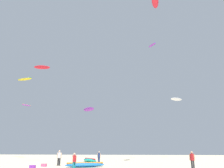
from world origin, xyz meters
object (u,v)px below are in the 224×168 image
at_px(kite_aloft_1, 25,79).
at_px(kite_aloft_5, 176,99).
at_px(person_left, 59,157).
at_px(kite_aloft_6, 152,45).
at_px(kite_aloft_4, 155,1).
at_px(kite_aloft_2, 89,109).
at_px(kite_aloft_3, 42,67).
at_px(cooler_box, 33,167).
at_px(person_foreground, 74,160).
at_px(kite_grounded_mid, 85,165).
at_px(person_midground, 99,156).
at_px(gear_bag, 44,165).
at_px(kite_aloft_0, 26,105).
at_px(kite_grounded_near, 90,160).
at_px(person_right, 192,159).

xyz_separation_m(kite_aloft_1, kite_aloft_5, (34.74, 4.50, -4.56)).
distance_m(person_left, kite_aloft_6, 31.07).
bearing_deg(kite_aloft_6, kite_aloft_4, -91.84).
bearing_deg(kite_aloft_2, kite_aloft_3, -97.21).
bearing_deg(person_left, cooler_box, 161.93).
bearing_deg(person_foreground, kite_aloft_3, -13.58).
distance_m(kite_grounded_mid, kite_aloft_1, 34.06).
relative_size(person_midground, cooler_box, 2.80).
xyz_separation_m(gear_bag, kite_aloft_0, (-13.04, 19.87, 10.77)).
relative_size(gear_bag, kite_aloft_4, 0.15).
xyz_separation_m(kite_grounded_near, kite_aloft_3, (-7.85, -1.98, 14.31)).
relative_size(person_left, cooler_box, 3.10).
xyz_separation_m(kite_aloft_1, kite_aloft_3, (10.49, -14.42, -2.79)).
relative_size(kite_grounded_mid, kite_aloft_4, 1.19).
distance_m(person_foreground, gear_bag, 6.54).
distance_m(person_foreground, kite_aloft_1, 36.50).
relative_size(kite_aloft_0, kite_aloft_5, 0.74).
xyz_separation_m(cooler_box, kite_aloft_1, (-14.70, 23.73, 17.21)).
bearing_deg(person_midground, kite_aloft_1, 71.86).
bearing_deg(gear_bag, kite_aloft_6, 52.83).
distance_m(kite_aloft_1, kite_aloft_3, 18.05).
height_order(kite_grounded_near, kite_aloft_2, kite_aloft_2).
relative_size(kite_aloft_1, kite_aloft_3, 1.57).
height_order(kite_grounded_mid, kite_aloft_4, kite_aloft_4).
distance_m(cooler_box, kite_aloft_4, 28.47).
xyz_separation_m(kite_aloft_2, kite_aloft_3, (-2.93, -23.17, 2.99)).
bearing_deg(person_midground, cooler_box, 166.79).
distance_m(person_left, person_right, 15.02).
bearing_deg(kite_aloft_4, person_foreground, -134.90).
distance_m(person_right, kite_aloft_0, 37.46).
height_order(kite_aloft_3, kite_aloft_6, kite_aloft_6).
bearing_deg(gear_bag, kite_aloft_0, 123.28).
distance_m(person_right, kite_aloft_3, 25.96).
relative_size(gear_bag, kite_aloft_2, 0.14).
bearing_deg(kite_aloft_6, kite_grounded_near, -138.04).
xyz_separation_m(person_midground, kite_aloft_3, (-9.63, 0.52, 13.67)).
distance_m(person_right, kite_aloft_6, 30.59).
bearing_deg(kite_grounded_near, kite_aloft_5, 45.94).
bearing_deg(person_left, kite_aloft_2, 6.86).
bearing_deg(kite_aloft_1, kite_aloft_6, -5.07).
relative_size(person_foreground, kite_aloft_5, 0.48).
xyz_separation_m(person_foreground, kite_aloft_0, (-17.70, 24.40, 10.02)).
xyz_separation_m(person_right, kite_aloft_2, (-17.23, 32.24, 10.61)).
relative_size(kite_grounded_near, kite_aloft_6, 1.98).
bearing_deg(person_midground, kite_grounded_near, 53.80).
xyz_separation_m(gear_bag, kite_aloft_3, (-4.48, 7.06, 14.42)).
xyz_separation_m(person_foreground, gear_bag, (-4.66, 4.52, -0.75)).
bearing_deg(kite_aloft_3, person_left, -43.78).
relative_size(kite_grounded_near, kite_aloft_0, 1.96).
xyz_separation_m(person_midground, person_left, (-4.02, -4.85, 0.10)).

